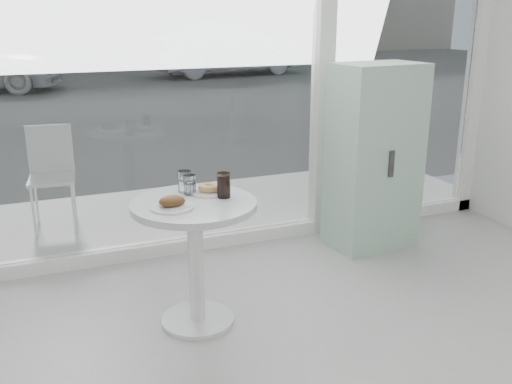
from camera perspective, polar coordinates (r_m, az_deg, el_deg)
name	(u,v)px	position (r m, az deg, el deg)	size (l,w,h in m)	color
storefront	(224,25)	(4.31, -3.22, 16.34)	(5.00, 0.14, 3.00)	white
main_table	(195,238)	(3.33, -6.11, -4.55)	(0.72, 0.72, 0.77)	white
patio_deck	(192,212)	(5.35, -6.45, -1.96)	(5.60, 1.60, 0.05)	beige
street	(74,80)	(17.22, -17.78, 10.62)	(40.00, 24.00, 0.00)	#333333
mint_cabinet	(374,157)	(4.55, 11.71, 3.45)	(0.70, 0.50, 1.44)	#85AA98
patio_chair	(51,170)	(5.09, -19.78, 2.07)	(0.40, 0.40, 0.85)	white
car_silver	(226,49)	(17.70, -2.99, 14.13)	(1.66, 4.77, 1.57)	#A6A7AD
plate_fritter	(173,203)	(3.15, -8.33, -1.13)	(0.24, 0.24, 0.07)	silver
plate_donut	(209,190)	(3.39, -4.68, 0.23)	(0.22, 0.22, 0.05)	silver
water_tumbler_a	(190,186)	(3.37, -6.63, 0.63)	(0.07, 0.07, 0.12)	white
water_tumbler_b	(185,183)	(3.42, -7.14, 0.93)	(0.08, 0.08, 0.13)	white
cola_glass	(224,186)	(3.29, -3.25, 0.63)	(0.08, 0.08, 0.15)	white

